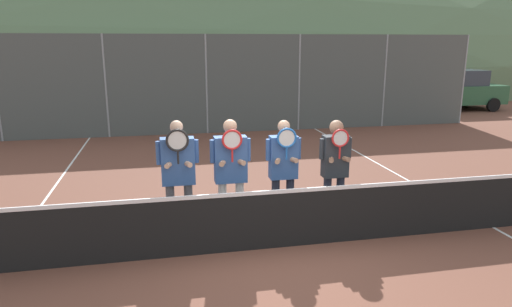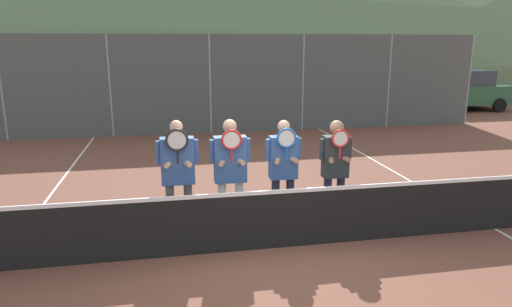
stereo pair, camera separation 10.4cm
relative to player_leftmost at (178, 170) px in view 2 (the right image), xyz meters
name	(u,v)px [view 2 (the right image)]	position (x,y,z in m)	size (l,w,h in m)	color
ground_plane	(270,248)	(1.29, -0.60, -1.10)	(120.00, 120.00, 0.00)	brown
hill_distant	(178,67)	(1.29, 50.36, -1.10)	(136.29, 75.72, 26.50)	#5B7551
clubhouse_building	(217,68)	(2.43, 17.15, 0.55)	(19.19, 5.50, 3.28)	tan
fence_back	(210,85)	(1.29, 8.41, 0.51)	(19.09, 0.06, 3.23)	gray
tennis_net	(270,219)	(1.29, -0.60, -0.64)	(10.17, 0.09, 1.00)	gray
court_line_left_sideline	(48,198)	(-2.50, 2.40, -1.10)	(0.05, 16.00, 0.01)	white
court_line_right_sideline	(404,177)	(5.07, 2.40, -1.10)	(0.05, 16.00, 0.01)	white
player_leftmost	(178,170)	(0.00, 0.00, 0.00)	(0.63, 0.34, 1.86)	#56565B
player_center_left	(230,168)	(0.79, -0.04, 0.00)	(0.62, 0.34, 1.86)	white
player_center_right	(283,167)	(1.65, 0.07, -0.05)	(0.57, 0.34, 1.80)	#232838
player_rightmost	(335,165)	(2.50, 0.02, -0.05)	(0.54, 0.34, 1.78)	#232838
car_far_left	(84,99)	(-3.28, 11.73, -0.24)	(4.61, 2.08, 1.67)	maroon
car_left_of_center	(224,95)	(2.17, 12.04, -0.25)	(4.76, 1.93, 1.65)	#285638
car_center	(346,90)	(7.51, 12.06, -0.17)	(4.40, 2.09, 1.85)	#B2B7BC
car_right_of_center	(459,90)	(12.64, 11.61, -0.20)	(4.33, 2.02, 1.78)	#285638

